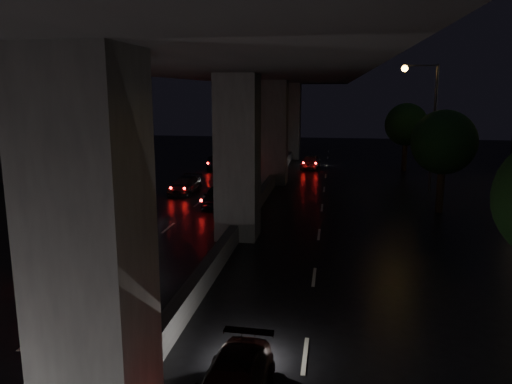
# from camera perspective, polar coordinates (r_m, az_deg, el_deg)

# --- Properties ---
(ground) EXTENTS (120.00, 120.00, 0.00)m
(ground) POSITION_cam_1_polar(r_m,az_deg,el_deg) (20.52, -4.72, -9.06)
(ground) COLOR black
(ground) RESTS_ON ground
(viaduct) EXTENTS (12.00, 80.00, 10.50)m
(viaduct) POSITION_cam_1_polar(r_m,az_deg,el_deg) (24.13, -2.19, 14.22)
(viaduct) COLOR #363638
(viaduct) RESTS_ON ground
(median_barrier) EXTENTS (0.45, 70.00, 0.85)m
(median_barrier) POSITION_cam_1_polar(r_m,az_deg,el_deg) (25.03, -2.05, -4.19)
(median_barrier) COLOR #363638
(median_barrier) RESTS_ON ground
(tree_c) EXTENTS (3.80, 3.80, 6.12)m
(tree_c) POSITION_cam_1_polar(r_m,az_deg,el_deg) (31.46, 20.66, 5.30)
(tree_c) COLOR black
(tree_c) RESTS_ON ground
(tree_d) EXTENTS (3.80, 3.80, 6.12)m
(tree_d) POSITION_cam_1_polar(r_m,az_deg,el_deg) (47.19, 16.80, 7.37)
(tree_d) COLOR black
(tree_d) RESTS_ON ground
(streetlight_far) EXTENTS (2.52, 0.44, 9.00)m
(streetlight_far) POSITION_cam_1_polar(r_m,az_deg,el_deg) (37.24, 18.93, 8.52)
(streetlight_far) COLOR #2D2D33
(streetlight_far) RESTS_ON ground
(car_4) EXTENTS (1.52, 3.37, 1.07)m
(car_4) POSITION_cam_1_polar(r_m,az_deg,el_deg) (21.83, -20.60, -7.01)
(car_4) COLOR black
(car_4) RESTS_ON ground
(car_5) EXTENTS (2.07, 3.82, 1.19)m
(car_5) POSITION_cam_1_polar(r_m,az_deg,el_deg) (18.21, -17.19, -10.26)
(car_5) COLOR #232326
(car_5) RESTS_ON ground
(car_6) EXTENTS (1.71, 3.90, 1.31)m
(car_6) POSITION_cam_1_polar(r_m,az_deg,el_deg) (26.27, -15.12, -3.32)
(car_6) COLOR black
(car_6) RESTS_ON ground
(car_7) EXTENTS (1.75, 4.04, 1.16)m
(car_7) POSITION_cam_1_polar(r_m,az_deg,el_deg) (35.96, -8.12, 0.78)
(car_7) COLOR black
(car_7) RESTS_ON ground
(car_8) EXTENTS (1.62, 3.74, 1.26)m
(car_8) POSITION_cam_1_polar(r_m,az_deg,el_deg) (31.67, -4.49, -0.50)
(car_8) COLOR black
(car_8) RESTS_ON ground
(car_9) EXTENTS (1.72, 4.02, 1.29)m
(car_9) POSITION_cam_1_polar(r_m,az_deg,el_deg) (39.27, -2.24, 1.89)
(car_9) COLOR #504745
(car_9) RESTS_ON ground
(car_10) EXTENTS (2.59, 4.63, 1.23)m
(car_10) POSITION_cam_1_polar(r_m,az_deg,el_deg) (44.06, -0.77, 2.91)
(car_10) COLOR black
(car_10) RESTS_ON ground
(car_11) EXTENTS (3.04, 4.89, 1.26)m
(car_11) POSITION_cam_1_polar(r_m,az_deg,el_deg) (47.11, -4.34, 3.46)
(car_11) COLOR black
(car_11) RESTS_ON ground
(car_12) EXTENTS (1.98, 4.01, 1.32)m
(car_12) POSITION_cam_1_polar(r_m,az_deg,el_deg) (47.30, 6.26, 3.49)
(car_12) COLOR slate
(car_12) RESTS_ON ground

